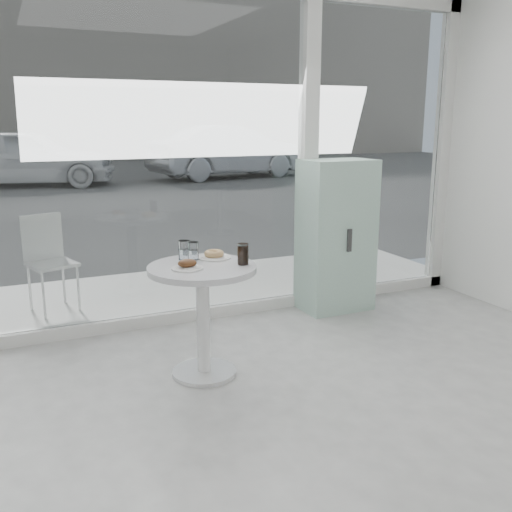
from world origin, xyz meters
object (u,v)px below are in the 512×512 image
patio_chair (48,256)px  car_white (27,157)px  plate_donut (214,255)px  water_tumbler_b (193,252)px  water_tumbler_a (184,251)px  mint_cabinet (336,236)px  main_table (203,298)px  cola_glass (243,254)px  car_silver (228,152)px  plate_fritter (188,265)px

patio_chair → car_white: (0.41, 11.13, 0.23)m
plate_donut → water_tumbler_b: 0.15m
water_tumbler_a → mint_cabinet: bearing=21.8°
main_table → car_white: bearing=91.9°
water_tumbler_b → cola_glass: 0.37m
patio_chair → plate_donut: bearing=-76.1°
car_white → mint_cabinet: bearing=-155.3°
main_table → water_tumbler_b: size_ratio=6.26×
cola_glass → car_silver: bearing=68.9°
car_silver → cola_glass: (-4.98, -12.89, 0.06)m
water_tumbler_b → cola_glass: cola_glass is taller
plate_fritter → car_silver: bearing=67.4°
water_tumbler_a → car_silver: bearing=67.2°
car_white → water_tumbler_b: (0.43, -12.71, 0.06)m
water_tumbler_b → cola_glass: bearing=-45.6°
main_table → mint_cabinet: mint_cabinet is taller
plate_donut → water_tumbler_a: (-0.20, 0.05, 0.04)m
plate_fritter → plate_donut: 0.33m
main_table → water_tumbler_b: (0.00, 0.19, 0.27)m
car_white → water_tumbler_b: car_white is taller
plate_donut → water_tumbler_a: bearing=166.8°
water_tumbler_b → cola_glass: size_ratio=0.87×
main_table → plate_fritter: 0.27m
main_table → cola_glass: bearing=-16.9°
water_tumbler_b → car_silver: bearing=67.5°
mint_cabinet → patio_chair: bearing=158.6°
plate_fritter → cola_glass: size_ratio=1.45×
mint_cabinet → plate_donut: 1.59m
main_table → cola_glass: cola_glass is taller
mint_cabinet → plate_donut: size_ratio=5.84×
plate_donut → plate_fritter: bearing=-140.5°
mint_cabinet → patio_chair: mint_cabinet is taller
plate_fritter → water_tumbler_b: bearing=64.1°
patio_chair → water_tumbler_b: 1.81m
plate_fritter → mint_cabinet: bearing=28.3°
mint_cabinet → water_tumbler_a: bearing=-159.1°
cola_glass → mint_cabinet: bearing=35.6°
water_tumbler_a → car_white: bearing=91.7°
car_silver → mint_cabinet: bearing=152.9°
main_table → car_silver: 13.85m
car_silver → water_tumbler_a: 13.67m
patio_chair → plate_fritter: (0.72, -1.81, 0.26)m
mint_cabinet → car_silver: 12.50m
main_table → cola_glass: (0.26, -0.08, 0.29)m
car_white → water_tumbler_b: 12.71m
main_table → water_tumbler_b: bearing=89.6°
plate_fritter → car_white: bearing=91.4°
mint_cabinet → plate_donut: (-1.43, -0.70, 0.11)m
car_silver → plate_fritter: 13.93m
car_white → patio_chair: bearing=-166.8°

